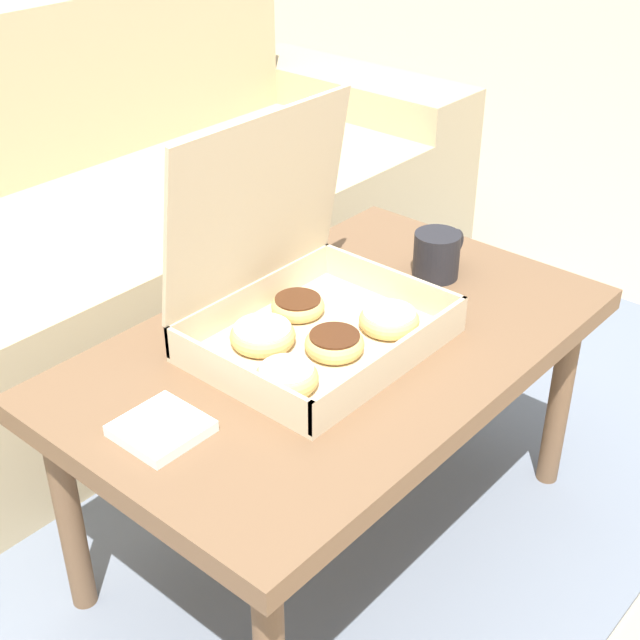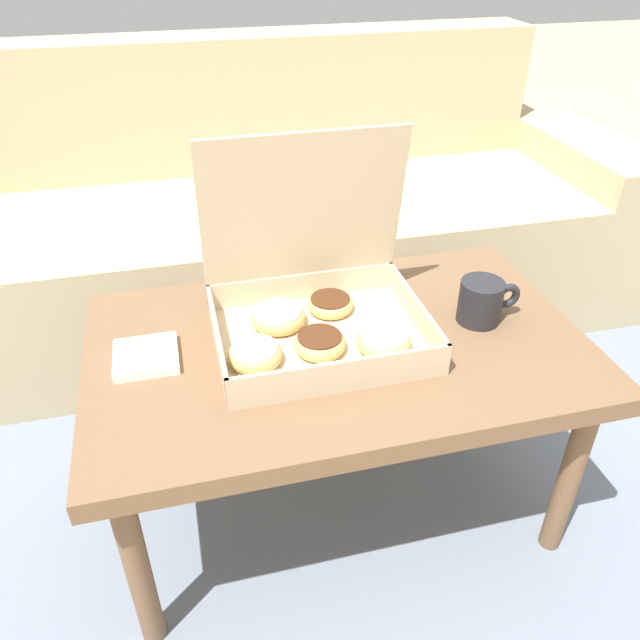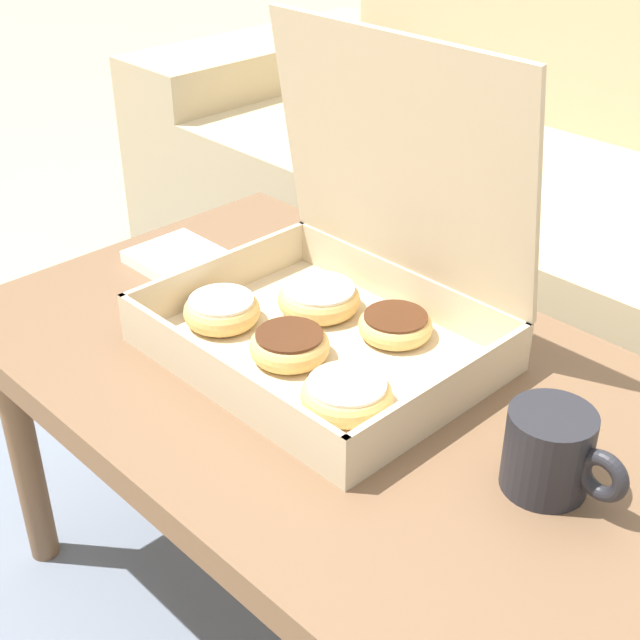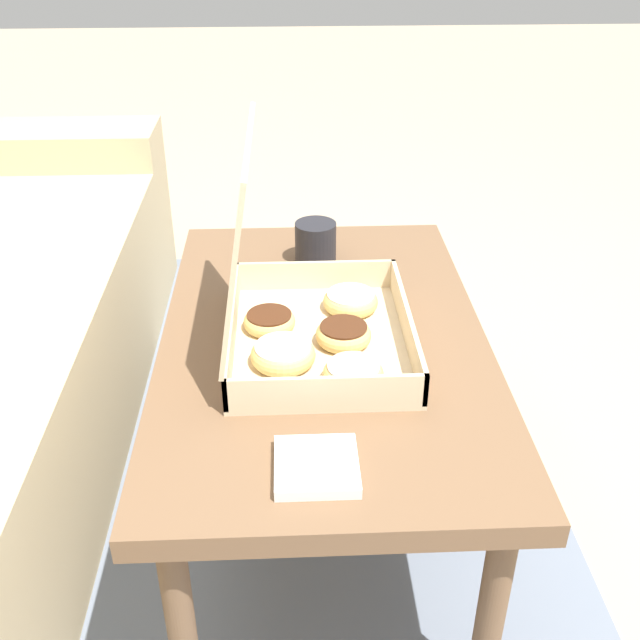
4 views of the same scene
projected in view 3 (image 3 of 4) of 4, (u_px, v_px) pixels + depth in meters
ground_plane at (377, 591)px, 1.38m from camera, size 12.00×12.00×0.00m
area_rug at (494, 496)px, 1.55m from camera, size 2.50×1.83×0.01m
coffee_table at (334, 401)px, 1.11m from camera, size 0.96×0.59×0.46m
pastry_box at (331, 301)px, 1.10m from camera, size 0.40×0.32×0.38m
coffee_mug at (551, 452)px, 0.88m from camera, size 0.13×0.09×0.09m
napkin_stack at (176, 257)px, 1.32m from camera, size 0.12×0.12×0.02m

